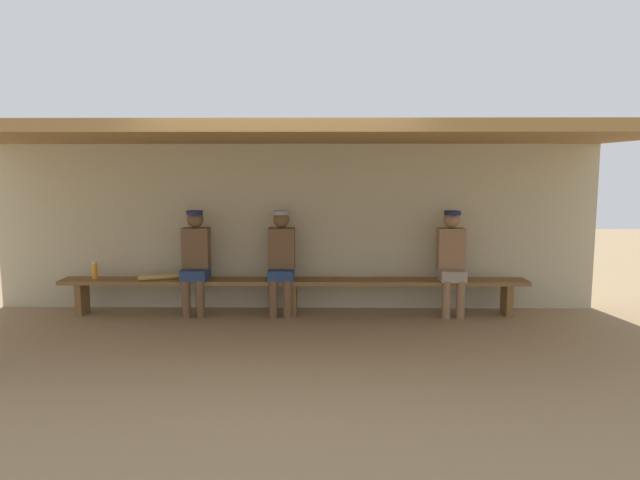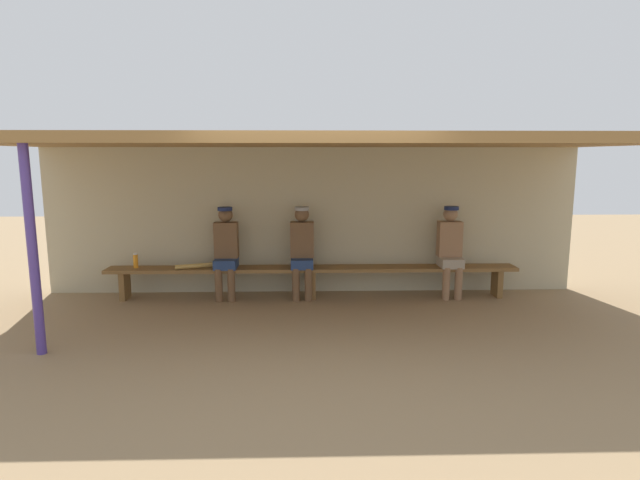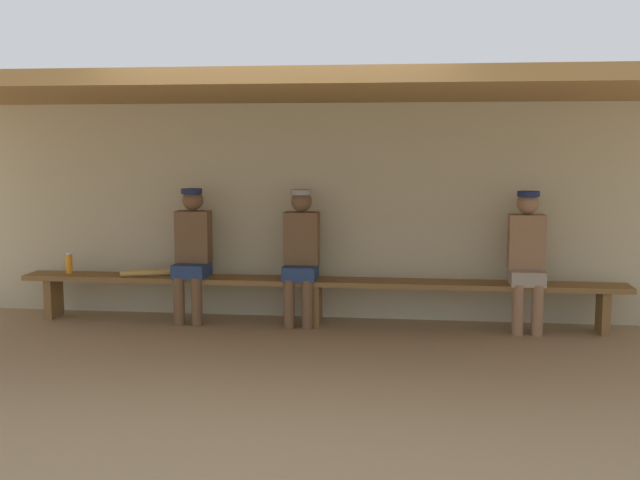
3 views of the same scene
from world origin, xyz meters
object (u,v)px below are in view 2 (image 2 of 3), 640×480
Objects in this scene: player_near_post at (226,248)px; player_in_white at (302,248)px; bench at (313,272)px; player_leftmost at (450,247)px; water_bottle_orange at (136,261)px; support_post at (33,252)px; baseball_bat at (203,265)px.

player_in_white is (1.11, 0.00, 0.00)m from player_near_post.
bench is 4.46× the size of player_near_post.
player_leftmost is (2.03, 0.00, 0.36)m from bench.
water_bottle_orange is (-2.43, 0.02, -0.18)m from player_in_white.
player_near_post is at bearing 51.91° from support_post.
support_post is 10.13× the size of water_bottle_orange.
player_in_white reaches higher than baseball_bat.
player_near_post reaches higher than water_bottle_orange.
support_post reaches higher than player_in_white.
player_in_white is (-0.16, 0.00, 0.36)m from bench.
baseball_bat is (1.30, 2.10, -0.61)m from support_post.
bench is 4.46× the size of player_in_white.
bench is at bearing 35.81° from support_post.
player_near_post is 1.11m from player_in_white.
support_post is at bearing -98.79° from water_bottle_orange.
player_leftmost is 4.61m from water_bottle_orange.
water_bottle_orange is at bearing 179.70° from player_leftmost.
baseball_bat is at bearing -1.61° from water_bottle_orange.
water_bottle_orange is 0.28× the size of baseball_bat.
support_post is 0.37× the size of bench.
player_leftmost is (3.29, 0.00, 0.00)m from player_near_post.
player_near_post reaches higher than baseball_bat.
player_near_post is at bearing -17.07° from baseball_bat.
baseball_bat reaches higher than bench.
water_bottle_orange is at bearing 178.96° from player_near_post.
player_near_post is 6.19× the size of water_bottle_orange.
player_in_white is at bearing -0.56° from water_bottle_orange.
baseball_bat is (-0.34, -0.00, -0.25)m from player_near_post.
player_leftmost and player_in_white have the same top height.
support_post is at bearing -144.19° from bench.
support_post is at bearing -142.64° from player_in_white.
water_bottle_orange is (-4.61, 0.02, -0.18)m from player_leftmost.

